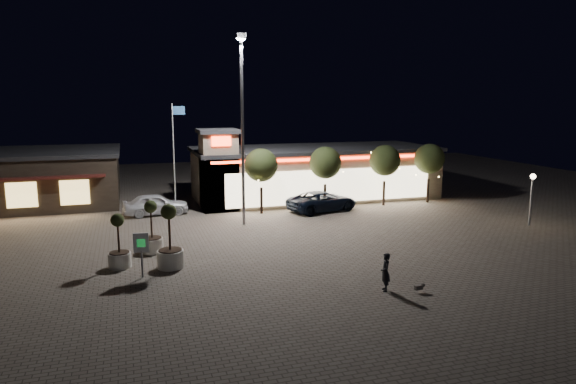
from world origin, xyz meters
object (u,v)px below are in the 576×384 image
object	(u,v)px
pedestrian	(386,272)
valet_sign	(141,247)
pickup_truck	(323,201)
white_sedan	(156,204)
planter_mid	(119,251)
planter_left	(152,236)

from	to	relation	value
pedestrian	valet_sign	xyz separation A→B (m)	(-10.03, 4.99, 0.65)
pickup_truck	white_sedan	bearing A→B (deg)	64.23
pickup_truck	planter_mid	distance (m)	17.22
pedestrian	valet_sign	distance (m)	11.22
white_sedan	pedestrian	xyz separation A→B (m)	(8.63, -18.58, 0.06)
planter_mid	valet_sign	bearing A→B (deg)	-61.02
white_sedan	planter_left	distance (m)	9.57
pickup_truck	planter_mid	world-z (taller)	planter_mid
pickup_truck	planter_mid	xyz separation A→B (m)	(-14.45, -9.36, 0.09)
white_sedan	valet_sign	xyz separation A→B (m)	(-1.40, -13.59, 0.71)
pickup_truck	valet_sign	world-z (taller)	valet_sign
pedestrian	planter_left	distance (m)	13.02
valet_sign	planter_left	bearing A→B (deg)	80.74
pickup_truck	white_sedan	world-z (taller)	white_sedan
white_sedan	planter_left	size ratio (longest dim) A/B	1.60
pickup_truck	pedestrian	size ratio (longest dim) A/B	3.22
white_sedan	pedestrian	world-z (taller)	pedestrian
white_sedan	valet_sign	bearing A→B (deg)	170.44
white_sedan	valet_sign	distance (m)	13.68
pedestrian	pickup_truck	bearing A→B (deg)	-174.80
valet_sign	pickup_truck	bearing A→B (deg)	39.85
pedestrian	planter_mid	size ratio (longest dim) A/B	0.62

